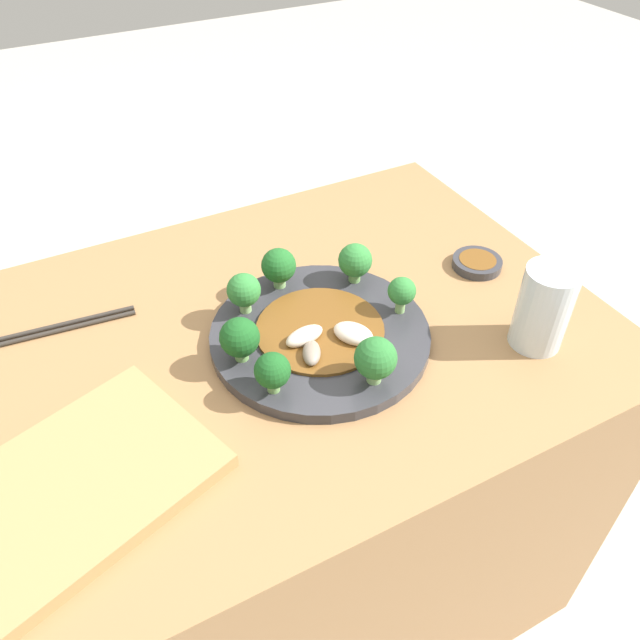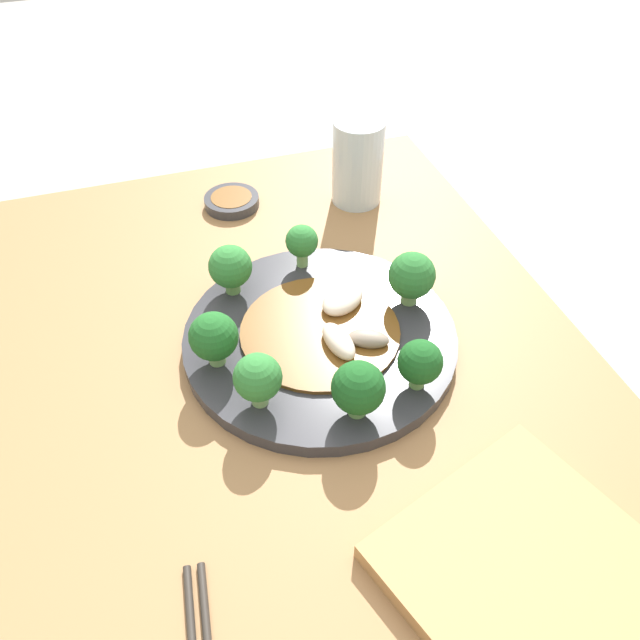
{
  "view_description": "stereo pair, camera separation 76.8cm",
  "coord_description": "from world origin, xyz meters",
  "px_view_note": "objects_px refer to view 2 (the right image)",
  "views": [
    {
      "loc": [
        -0.26,
        -0.63,
        1.33
      ],
      "look_at": [
        0.05,
        -0.05,
        0.75
      ],
      "focal_mm": 35.0,
      "sensor_mm": 36.0,
      "label": 1
    },
    {
      "loc": [
        -0.43,
        0.11,
        1.24
      ],
      "look_at": [
        0.05,
        -0.05,
        0.75
      ],
      "focal_mm": 35.0,
      "sensor_mm": 36.0,
      "label": 2
    }
  ],
  "objects_px": {
    "broccoli_east": "(302,242)",
    "broccoli_northwest": "(258,378)",
    "broccoli_northeast": "(230,267)",
    "broccoli_west": "(358,388)",
    "broccoli_south": "(412,276)",
    "drinking_glass": "(358,162)",
    "broccoli_southwest": "(420,363)",
    "plate": "(320,338)",
    "stirfry_center": "(330,327)",
    "sauce_dish": "(232,201)",
    "cutting_board": "(575,619)",
    "broccoli_north": "(214,337)"
  },
  "relations": [
    {
      "from": "broccoli_east",
      "to": "broccoli_northwest",
      "type": "distance_m",
      "value": 0.23
    },
    {
      "from": "broccoli_northeast",
      "to": "broccoli_west",
      "type": "xyz_separation_m",
      "value": [
        -0.22,
        -0.08,
        0.0
      ]
    },
    {
      "from": "broccoli_south",
      "to": "drinking_glass",
      "type": "distance_m",
      "value": 0.26
    },
    {
      "from": "broccoli_southwest",
      "to": "broccoli_east",
      "type": "bearing_deg",
      "value": 13.86
    },
    {
      "from": "broccoli_east",
      "to": "broccoli_south",
      "type": "bearing_deg",
      "value": -136.29
    },
    {
      "from": "plate",
      "to": "broccoli_northeast",
      "type": "relative_size",
      "value": 4.87
    },
    {
      "from": "broccoli_southwest",
      "to": "stirfry_center",
      "type": "bearing_deg",
      "value": 30.28
    },
    {
      "from": "broccoli_west",
      "to": "broccoli_south",
      "type": "height_order",
      "value": "broccoli_south"
    },
    {
      "from": "broccoli_northwest",
      "to": "sauce_dish",
      "type": "xyz_separation_m",
      "value": [
        0.39,
        -0.05,
        -0.05
      ]
    },
    {
      "from": "broccoli_west",
      "to": "cutting_board",
      "type": "bearing_deg",
      "value": -158.28
    },
    {
      "from": "plate",
      "to": "stirfry_center",
      "type": "bearing_deg",
      "value": -93.49
    },
    {
      "from": "broccoli_west",
      "to": "drinking_glass",
      "type": "relative_size",
      "value": 0.52
    },
    {
      "from": "broccoli_west",
      "to": "cutting_board",
      "type": "xyz_separation_m",
      "value": [
        -0.24,
        -0.1,
        -0.05
      ]
    },
    {
      "from": "broccoli_south",
      "to": "broccoli_north",
      "type": "bearing_deg",
      "value": 96.02
    },
    {
      "from": "broccoli_southwest",
      "to": "stirfry_center",
      "type": "relative_size",
      "value": 0.32
    },
    {
      "from": "broccoli_west",
      "to": "broccoli_south",
      "type": "bearing_deg",
      "value": -40.66
    },
    {
      "from": "plate",
      "to": "broccoli_west",
      "type": "relative_size",
      "value": 4.81
    },
    {
      "from": "broccoli_west",
      "to": "sauce_dish",
      "type": "height_order",
      "value": "broccoli_west"
    },
    {
      "from": "drinking_glass",
      "to": "sauce_dish",
      "type": "height_order",
      "value": "drinking_glass"
    },
    {
      "from": "broccoli_east",
      "to": "drinking_glass",
      "type": "relative_size",
      "value": 0.47
    },
    {
      "from": "plate",
      "to": "broccoli_south",
      "type": "distance_m",
      "value": 0.13
    },
    {
      "from": "plate",
      "to": "broccoli_southwest",
      "type": "height_order",
      "value": "broccoli_southwest"
    },
    {
      "from": "broccoli_west",
      "to": "broccoli_northwest",
      "type": "relative_size",
      "value": 1.03
    },
    {
      "from": "broccoli_south",
      "to": "cutting_board",
      "type": "relative_size",
      "value": 0.2
    },
    {
      "from": "broccoli_northeast",
      "to": "sauce_dish",
      "type": "xyz_separation_m",
      "value": [
        0.21,
        -0.04,
        -0.05
      ]
    },
    {
      "from": "sauce_dish",
      "to": "drinking_glass",
      "type": "bearing_deg",
      "value": -102.62
    },
    {
      "from": "broccoli_west",
      "to": "broccoli_east",
      "type": "relative_size",
      "value": 1.12
    },
    {
      "from": "broccoli_west",
      "to": "broccoli_east",
      "type": "distance_m",
      "value": 0.25
    },
    {
      "from": "broccoli_south",
      "to": "stirfry_center",
      "type": "height_order",
      "value": "broccoli_south"
    },
    {
      "from": "broccoli_east",
      "to": "drinking_glass",
      "type": "height_order",
      "value": "drinking_glass"
    },
    {
      "from": "broccoli_northeast",
      "to": "sauce_dish",
      "type": "bearing_deg",
      "value": -11.41
    },
    {
      "from": "plate",
      "to": "drinking_glass",
      "type": "height_order",
      "value": "drinking_glass"
    },
    {
      "from": "stirfry_center",
      "to": "cutting_board",
      "type": "height_order",
      "value": "stirfry_center"
    },
    {
      "from": "broccoli_north",
      "to": "broccoli_south",
      "type": "height_order",
      "value": "broccoli_south"
    },
    {
      "from": "broccoli_northeast",
      "to": "broccoli_northwest",
      "type": "bearing_deg",
      "value": 176.56
    },
    {
      "from": "stirfry_center",
      "to": "plate",
      "type": "bearing_deg",
      "value": 86.51
    },
    {
      "from": "broccoli_south",
      "to": "drinking_glass",
      "type": "xyz_separation_m",
      "value": [
        0.25,
        -0.03,
        0.01
      ]
    },
    {
      "from": "broccoli_north",
      "to": "broccoli_southwest",
      "type": "bearing_deg",
      "value": -116.8
    },
    {
      "from": "broccoli_south",
      "to": "broccoli_southwest",
      "type": "bearing_deg",
      "value": 159.81
    },
    {
      "from": "broccoli_northeast",
      "to": "broccoli_northwest",
      "type": "distance_m",
      "value": 0.18
    },
    {
      "from": "broccoli_west",
      "to": "broccoli_northwest",
      "type": "xyz_separation_m",
      "value": [
        0.04,
        0.09,
        0.0
      ]
    },
    {
      "from": "broccoli_west",
      "to": "stirfry_center",
      "type": "height_order",
      "value": "broccoli_west"
    },
    {
      "from": "plate",
      "to": "broccoli_west",
      "type": "distance_m",
      "value": 0.13
    },
    {
      "from": "broccoli_northwest",
      "to": "sauce_dish",
      "type": "distance_m",
      "value": 0.4
    },
    {
      "from": "broccoli_east",
      "to": "broccoli_north",
      "type": "distance_m",
      "value": 0.19
    },
    {
      "from": "broccoli_east",
      "to": "broccoli_south",
      "type": "height_order",
      "value": "broccoli_south"
    },
    {
      "from": "broccoli_northwest",
      "to": "drinking_glass",
      "type": "relative_size",
      "value": 0.51
    },
    {
      "from": "broccoli_west",
      "to": "broccoli_north",
      "type": "height_order",
      "value": "same"
    },
    {
      "from": "plate",
      "to": "drinking_glass",
      "type": "bearing_deg",
      "value": -28.23
    },
    {
      "from": "broccoli_south",
      "to": "broccoli_east",
      "type": "bearing_deg",
      "value": 43.71
    }
  ]
}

